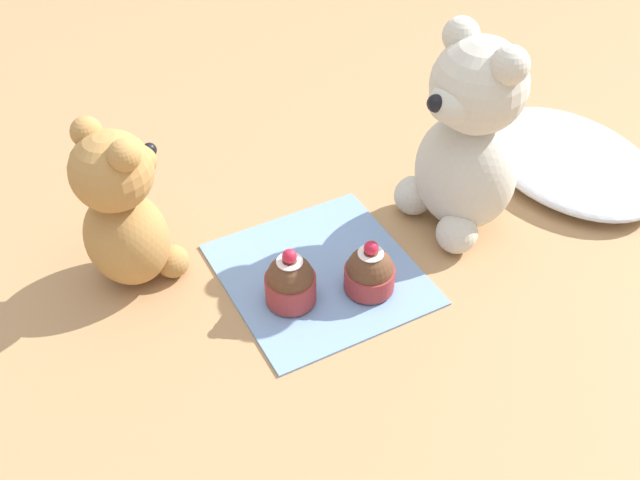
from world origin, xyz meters
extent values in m
plane|color=tan|center=(0.00, 0.00, 0.00)|extent=(4.00, 4.00, 0.00)
cube|color=#7A9ED1|center=(0.00, 0.00, 0.00)|extent=(0.23, 0.22, 0.01)
ellipsoid|color=silver|center=(-0.02, 0.40, 0.02)|extent=(0.28, 0.21, 0.04)
ellipsoid|color=beige|center=(-0.01, 0.21, 0.08)|extent=(0.14, 0.13, 0.15)
sphere|color=beige|center=(-0.01, 0.21, 0.20)|extent=(0.11, 0.11, 0.11)
ellipsoid|color=beige|center=(0.00, 0.16, 0.19)|extent=(0.06, 0.05, 0.04)
sphere|color=black|center=(0.00, 0.14, 0.20)|extent=(0.02, 0.02, 0.02)
sphere|color=beige|center=(-0.05, 0.20, 0.24)|extent=(0.04, 0.04, 0.04)
sphere|color=beige|center=(0.03, 0.21, 0.24)|extent=(0.04, 0.04, 0.04)
sphere|color=beige|center=(-0.05, 0.16, 0.03)|extent=(0.05, 0.05, 0.05)
sphere|color=beige|center=(0.04, 0.17, 0.03)|extent=(0.05, 0.05, 0.05)
ellipsoid|color=#B78447|center=(-0.10, -0.19, 0.06)|extent=(0.13, 0.12, 0.12)
sphere|color=#B78447|center=(-0.10, -0.19, 0.15)|extent=(0.09, 0.09, 0.09)
ellipsoid|color=#B78447|center=(-0.12, -0.16, 0.15)|extent=(0.05, 0.05, 0.03)
sphere|color=black|center=(-0.12, -0.15, 0.15)|extent=(0.02, 0.02, 0.02)
sphere|color=#B78447|center=(-0.08, -0.18, 0.19)|extent=(0.03, 0.03, 0.03)
sphere|color=#B78447|center=(-0.13, -0.21, 0.19)|extent=(0.03, 0.03, 0.03)
sphere|color=#B78447|center=(-0.08, -0.15, 0.02)|extent=(0.04, 0.04, 0.04)
sphere|color=#B78447|center=(-0.15, -0.18, 0.02)|extent=(0.04, 0.04, 0.04)
cylinder|color=#993333|center=(0.05, 0.04, 0.02)|extent=(0.06, 0.06, 0.03)
sphere|color=brown|center=(0.05, 0.04, 0.03)|extent=(0.05, 0.05, 0.05)
cylinder|color=white|center=(0.05, 0.04, 0.06)|extent=(0.03, 0.03, 0.00)
sphere|color=red|center=(0.05, 0.04, 0.07)|extent=(0.02, 0.02, 0.02)
cylinder|color=#993333|center=(0.02, -0.05, 0.02)|extent=(0.06, 0.06, 0.03)
sphere|color=brown|center=(0.02, -0.05, 0.04)|extent=(0.05, 0.05, 0.05)
cylinder|color=white|center=(0.02, -0.05, 0.06)|extent=(0.03, 0.03, 0.00)
sphere|color=red|center=(0.02, -0.05, 0.07)|extent=(0.02, 0.02, 0.02)
camera|label=1|loc=(0.56, -0.30, 0.63)|focal=42.00mm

